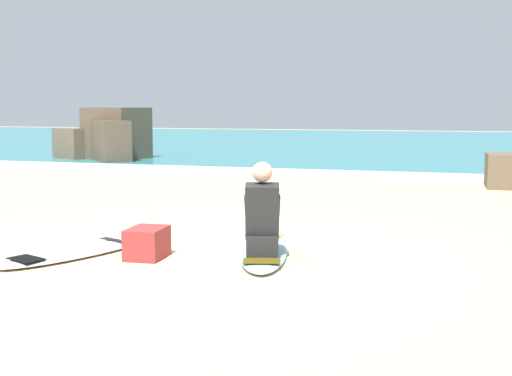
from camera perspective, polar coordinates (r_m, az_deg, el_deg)
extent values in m
plane|color=#CCB584|center=(7.11, -7.24, -5.77)|extent=(80.00, 80.00, 0.00)
cube|color=teal|center=(28.63, 11.28, 3.84)|extent=(80.00, 28.00, 0.10)
cube|color=white|center=(15.10, 6.00, 1.23)|extent=(80.00, 0.90, 0.11)
ellipsoid|color=#9ED1E5|center=(7.14, 0.62, -5.36)|extent=(1.07, 2.23, 0.07)
cube|color=gold|center=(7.73, 0.72, -4.12)|extent=(0.49, 0.22, 0.01)
cube|color=#4C400C|center=(6.45, 0.49, -6.35)|extent=(0.41, 0.33, 0.01)
cube|color=#232326|center=(6.67, 0.54, -5.00)|extent=(0.38, 0.34, 0.20)
cylinder|color=#232326|center=(6.83, -0.29, -3.44)|extent=(0.26, 0.43, 0.43)
cylinder|color=#232326|center=(7.03, -0.38, -3.38)|extent=(0.19, 0.28, 0.42)
cube|color=#232326|center=(7.14, -0.41, -4.82)|extent=(0.16, 0.24, 0.05)
cylinder|color=#232326|center=(6.83, 1.39, -3.45)|extent=(0.26, 0.43, 0.43)
cylinder|color=#232326|center=(7.03, 1.50, -3.38)|extent=(0.19, 0.28, 0.42)
cube|color=#232326|center=(7.14, 1.53, -4.82)|extent=(0.16, 0.24, 0.05)
cube|color=#232326|center=(6.65, 0.55, -1.98)|extent=(0.41, 0.38, 0.57)
sphere|color=beige|center=(6.63, 0.55, 1.39)|extent=(0.21, 0.21, 0.21)
cylinder|color=#232326|center=(6.80, -0.63, -1.57)|extent=(0.20, 0.41, 0.31)
cylinder|color=#232326|center=(6.79, 1.73, -1.57)|extent=(0.20, 0.41, 0.31)
ellipsoid|color=white|center=(7.28, -15.30, -5.38)|extent=(1.17, 1.97, 0.07)
cube|color=black|center=(7.59, -12.06, -4.48)|extent=(0.48, 0.26, 0.01)
cube|color=black|center=(6.93, -19.39, -5.82)|extent=(0.43, 0.35, 0.01)
cube|color=brown|center=(20.03, -14.71, 3.69)|extent=(1.73, 1.82, 0.97)
cube|color=brown|center=(18.58, -12.53, 3.89)|extent=(1.52, 1.49, 1.21)
cube|color=brown|center=(19.42, -12.03, 4.55)|extent=(1.77, 1.65, 1.57)
cube|color=brown|center=(13.77, 21.24, 1.40)|extent=(0.91, 1.02, 0.67)
cube|color=maroon|center=(6.95, -9.47, -4.74)|extent=(0.39, 0.51, 0.32)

